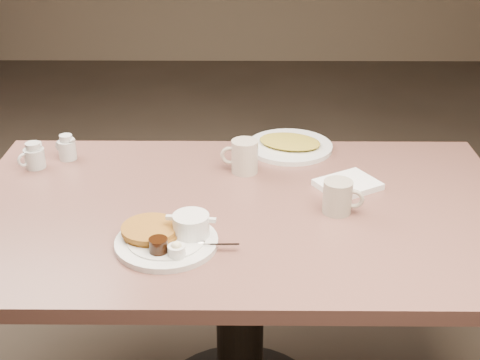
{
  "coord_description": "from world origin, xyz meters",
  "views": [
    {
      "loc": [
        0.01,
        -1.55,
        1.6
      ],
      "look_at": [
        0.0,
        0.02,
        0.82
      ],
      "focal_mm": 48.84,
      "sensor_mm": 36.0,
      "label": 1
    }
  ],
  "objects_px": {
    "coffee_mug_near": "(338,197)",
    "creamer_right": "(67,148)",
    "hash_plate": "(290,145)",
    "creamer_left": "(34,156)",
    "diner_table": "(240,259)",
    "coffee_mug_far": "(244,156)",
    "main_plate": "(169,236)"
  },
  "relations": [
    {
      "from": "creamer_left",
      "to": "creamer_right",
      "type": "height_order",
      "value": "same"
    },
    {
      "from": "creamer_left",
      "to": "hash_plate",
      "type": "xyz_separation_m",
      "value": [
        0.78,
        0.15,
        -0.02
      ]
    },
    {
      "from": "coffee_mug_far",
      "to": "hash_plate",
      "type": "xyz_separation_m",
      "value": [
        0.15,
        0.17,
        -0.04
      ]
    },
    {
      "from": "coffee_mug_near",
      "to": "creamer_right",
      "type": "bearing_deg",
      "value": 157.31
    },
    {
      "from": "hash_plate",
      "to": "coffee_mug_far",
      "type": "bearing_deg",
      "value": -130.6
    },
    {
      "from": "creamer_right",
      "to": "hash_plate",
      "type": "height_order",
      "value": "creamer_right"
    },
    {
      "from": "coffee_mug_near",
      "to": "hash_plate",
      "type": "height_order",
      "value": "coffee_mug_near"
    },
    {
      "from": "diner_table",
      "to": "hash_plate",
      "type": "distance_m",
      "value": 0.46
    },
    {
      "from": "creamer_left",
      "to": "main_plate",
      "type": "bearing_deg",
      "value": -43.65
    },
    {
      "from": "hash_plate",
      "to": "creamer_left",
      "type": "bearing_deg",
      "value": -169.34
    },
    {
      "from": "coffee_mug_far",
      "to": "creamer_right",
      "type": "bearing_deg",
      "value": 170.82
    },
    {
      "from": "diner_table",
      "to": "creamer_left",
      "type": "height_order",
      "value": "creamer_left"
    },
    {
      "from": "diner_table",
      "to": "creamer_right",
      "type": "relative_size",
      "value": 18.75
    },
    {
      "from": "coffee_mug_near",
      "to": "coffee_mug_far",
      "type": "xyz_separation_m",
      "value": [
        -0.25,
        0.25,
        0.0
      ]
    },
    {
      "from": "diner_table",
      "to": "creamer_right",
      "type": "xyz_separation_m",
      "value": [
        -0.54,
        0.31,
        0.21
      ]
    },
    {
      "from": "hash_plate",
      "to": "coffee_mug_near",
      "type": "bearing_deg",
      "value": -76.33
    },
    {
      "from": "creamer_left",
      "to": "creamer_right",
      "type": "xyz_separation_m",
      "value": [
        0.08,
        0.06,
        0.0
      ]
    },
    {
      "from": "coffee_mug_near",
      "to": "coffee_mug_far",
      "type": "bearing_deg",
      "value": 135.49
    },
    {
      "from": "coffee_mug_near",
      "to": "hash_plate",
      "type": "distance_m",
      "value": 0.43
    },
    {
      "from": "main_plate",
      "to": "coffee_mug_far",
      "type": "height_order",
      "value": "coffee_mug_far"
    },
    {
      "from": "coffee_mug_near",
      "to": "coffee_mug_far",
      "type": "relative_size",
      "value": 0.99
    },
    {
      "from": "diner_table",
      "to": "creamer_right",
      "type": "distance_m",
      "value": 0.65
    },
    {
      "from": "diner_table",
      "to": "hash_plate",
      "type": "relative_size",
      "value": 4.29
    },
    {
      "from": "diner_table",
      "to": "coffee_mug_far",
      "type": "height_order",
      "value": "coffee_mug_far"
    },
    {
      "from": "coffee_mug_near",
      "to": "coffee_mug_far",
      "type": "distance_m",
      "value": 0.35
    },
    {
      "from": "coffee_mug_far",
      "to": "creamer_right",
      "type": "relative_size",
      "value": 1.48
    },
    {
      "from": "coffee_mug_near",
      "to": "hash_plate",
      "type": "relative_size",
      "value": 0.33
    },
    {
      "from": "coffee_mug_near",
      "to": "creamer_right",
      "type": "height_order",
      "value": "coffee_mug_near"
    },
    {
      "from": "main_plate",
      "to": "creamer_right",
      "type": "distance_m",
      "value": 0.62
    },
    {
      "from": "coffee_mug_far",
      "to": "creamer_right",
      "type": "xyz_separation_m",
      "value": [
        -0.55,
        0.09,
        -0.01
      ]
    },
    {
      "from": "coffee_mug_near",
      "to": "hash_plate",
      "type": "xyz_separation_m",
      "value": [
        -0.1,
        0.42,
        -0.03
      ]
    },
    {
      "from": "diner_table",
      "to": "hash_plate",
      "type": "bearing_deg",
      "value": 67.96
    }
  ]
}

